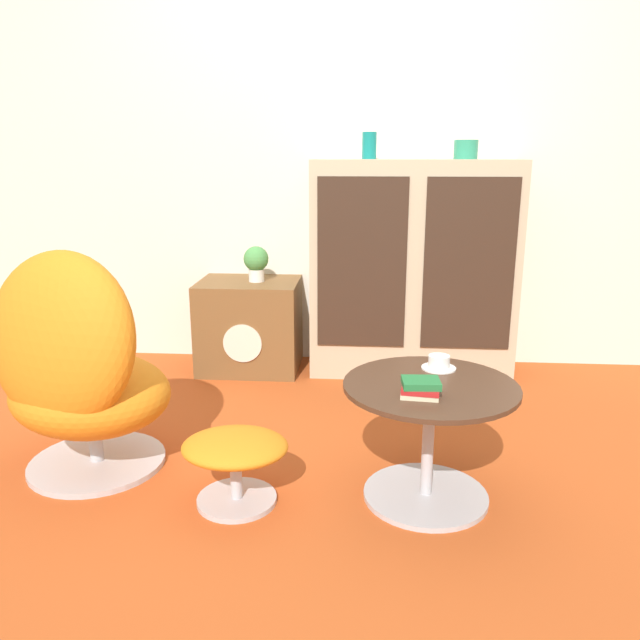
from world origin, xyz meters
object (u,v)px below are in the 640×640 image
vase_inner_left (466,150)px  vase_leftmost (369,146)px  egg_chair (76,369)px  tv_console (250,325)px  coffee_table (429,429)px  ottoman (235,454)px  sideboard (412,269)px  book_stack (420,388)px  teacup (439,363)px  potted_plant (256,261)px

vase_inner_left → vase_leftmost: bearing=-180.0°
egg_chair → vase_inner_left: bearing=39.1°
tv_console → coffee_table: bearing=-56.6°
ottoman → vase_inner_left: bearing=56.9°
sideboard → ottoman: size_ratio=3.13×
sideboard → coffee_table: (-0.02, -1.45, -0.34)m
tv_console → book_stack: tv_console is taller
coffee_table → book_stack: 0.24m
coffee_table → vase_inner_left: vase_inner_left is taller
sideboard → teacup: sideboard is taller
ottoman → vase_leftmost: (0.47, 1.54, 1.11)m
egg_chair → teacup: size_ratio=7.11×
vase_leftmost → tv_console: bearing=-177.2°
ottoman → vase_leftmost: vase_leftmost is taller
book_stack → potted_plant: bearing=118.7°
sideboard → egg_chair: (-1.40, -1.35, -0.17)m
sideboard → potted_plant: (-0.91, -0.03, 0.04)m
tv_console → vase_inner_left: (1.23, 0.03, 1.02)m
coffee_table → book_stack: (-0.05, -0.12, 0.21)m
sideboard → tv_console: bearing=-178.2°
tv_console → vase_leftmost: size_ratio=4.04×
coffee_table → tv_console: bearing=123.4°
ottoman → vase_leftmost: size_ratio=2.71×
tv_console → book_stack: (0.89, -1.54, 0.22)m
tv_console → teacup: size_ratio=4.41×
egg_chair → book_stack: bearing=-9.1°
tv_console → vase_leftmost: 1.25m
tv_console → coffee_table: (0.94, -1.42, 0.01)m
egg_chair → tv_console: bearing=71.5°
egg_chair → potted_plant: 1.43m
ottoman → vase_inner_left: 2.14m
teacup → potted_plant: bearing=126.8°
sideboard → ottoman: bearing=-115.6°
vase_leftmost → vase_inner_left: bearing=0.0°
coffee_table → vase_leftmost: vase_leftmost is taller
vase_leftmost → book_stack: (0.19, -1.57, -0.82)m
egg_chair → coffee_table: egg_chair is taller
egg_chair → teacup: bearing=3.0°
vase_inner_left → potted_plant: bearing=-178.4°
tv_console → teacup: tv_console is taller
potted_plant → teacup: bearing=-53.2°
vase_inner_left → egg_chair: bearing=-140.9°
ottoman → vase_leftmost: bearing=72.9°
potted_plant → egg_chair: bearing=-110.3°
ottoman → book_stack: book_stack is taller
vase_leftmost → book_stack: 1.78m
egg_chair → vase_leftmost: size_ratio=6.52×
coffee_table → potted_plant: bearing=122.0°
coffee_table → teacup: size_ratio=4.79×
tv_console → coffee_table: size_ratio=0.92×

